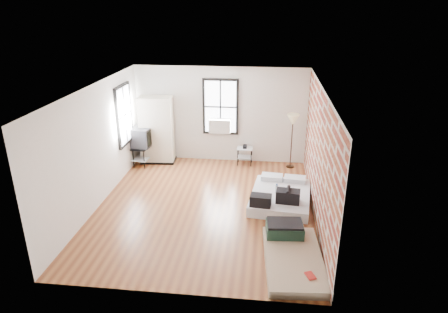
# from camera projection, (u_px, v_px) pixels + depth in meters

# --- Properties ---
(ground) EXTENTS (6.00, 6.00, 0.00)m
(ground) POSITION_uv_depth(u_px,v_px,m) (205.00, 207.00, 9.37)
(ground) COLOR brown
(ground) RESTS_ON ground
(room_shell) EXTENTS (5.02, 6.02, 2.80)m
(room_shell) POSITION_uv_depth(u_px,v_px,m) (217.00, 132.00, 9.04)
(room_shell) COLOR silver
(room_shell) RESTS_ON ground
(mattress_main) EXTENTS (1.54, 1.97, 0.59)m
(mattress_main) POSITION_uv_depth(u_px,v_px,m) (280.00, 196.00, 9.52)
(mattress_main) COLOR white
(mattress_main) RESTS_ON ground
(mattress_bare) EXTENTS (1.18, 2.04, 0.43)m
(mattress_bare) POSITION_uv_depth(u_px,v_px,m) (291.00, 252.00, 7.48)
(mattress_bare) COLOR tan
(mattress_bare) RESTS_ON ground
(wardrobe) EXTENTS (1.03, 0.64, 1.97)m
(wardrobe) POSITION_uv_depth(u_px,v_px,m) (157.00, 130.00, 11.65)
(wardrobe) COLOR black
(wardrobe) RESTS_ON ground
(side_table) EXTENTS (0.45, 0.37, 0.59)m
(side_table) POSITION_uv_depth(u_px,v_px,m) (245.00, 152.00, 11.66)
(side_table) COLOR black
(side_table) RESTS_ON ground
(floor_lamp) EXTENTS (0.34, 0.34, 1.57)m
(floor_lamp) POSITION_uv_depth(u_px,v_px,m) (293.00, 122.00, 11.11)
(floor_lamp) COLOR black
(floor_lamp) RESTS_ON ground
(tv_stand) EXTENTS (0.63, 0.85, 1.13)m
(tv_stand) POSITION_uv_depth(u_px,v_px,m) (142.00, 138.00, 11.52)
(tv_stand) COLOR black
(tv_stand) RESTS_ON ground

